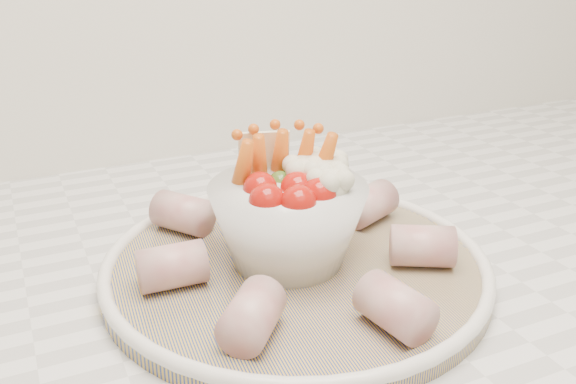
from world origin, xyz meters
name	(u,v)px	position (x,y,z in m)	size (l,w,h in m)	color
serving_platter	(296,265)	(-0.06, 1.41, 0.93)	(0.36, 0.36, 0.02)	navy
veggie_bowl	(291,214)	(-0.07, 1.41, 0.98)	(0.14, 0.14, 0.11)	white
cured_meat_rolls	(295,243)	(-0.06, 1.40, 0.95)	(0.27, 0.29, 0.04)	#A94D4F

